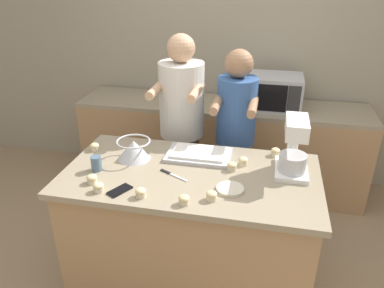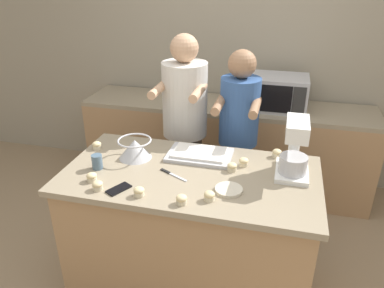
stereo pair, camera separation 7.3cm
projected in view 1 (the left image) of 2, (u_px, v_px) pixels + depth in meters
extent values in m
plane|color=#937A5B|center=(191.00, 282.00, 2.76)|extent=(16.00, 16.00, 0.00)
cube|color=gray|center=(229.00, 49.00, 3.74)|extent=(10.00, 0.06, 2.70)
cube|color=#A87F56|center=(191.00, 234.00, 2.56)|extent=(1.54, 0.80, 0.89)
cube|color=gray|center=(191.00, 175.00, 2.36)|extent=(1.61, 0.85, 0.04)
cube|color=#A87F56|center=(221.00, 147.00, 3.83)|extent=(2.80, 0.60, 0.86)
cube|color=gray|center=(222.00, 106.00, 3.63)|extent=(2.80, 0.60, 0.04)
cylinder|color=brown|center=(183.00, 179.00, 3.24)|extent=(0.28, 0.28, 0.87)
cylinder|color=silver|center=(182.00, 100.00, 2.93)|extent=(0.35, 0.35, 0.59)
sphere|color=tan|center=(181.00, 48.00, 2.76)|extent=(0.21, 0.21, 0.21)
cylinder|color=tan|center=(156.00, 89.00, 2.75)|extent=(0.06, 0.34, 0.06)
cylinder|color=tan|center=(196.00, 92.00, 2.70)|extent=(0.06, 0.34, 0.06)
cylinder|color=#33384C|center=(232.00, 186.00, 3.17)|extent=(0.24, 0.24, 0.84)
cylinder|color=#335693|center=(236.00, 111.00, 2.87)|extent=(0.30, 0.30, 0.52)
sphere|color=#936B4C|center=(239.00, 63.00, 2.71)|extent=(0.21, 0.21, 0.21)
cylinder|color=#936B4C|center=(217.00, 104.00, 2.70)|extent=(0.06, 0.34, 0.06)
cylinder|color=#936B4C|center=(253.00, 106.00, 2.65)|extent=(0.06, 0.34, 0.06)
cube|color=white|center=(291.00, 170.00, 2.36)|extent=(0.20, 0.30, 0.03)
cylinder|color=white|center=(293.00, 143.00, 2.40)|extent=(0.07, 0.07, 0.23)
cube|color=white|center=(297.00, 127.00, 2.21)|extent=(0.13, 0.26, 0.10)
cylinder|color=#BCBCC1|center=(292.00, 163.00, 2.29)|extent=(0.17, 0.17, 0.11)
cone|color=#BCBCC1|center=(134.00, 150.00, 2.50)|extent=(0.22, 0.22, 0.13)
torus|color=#BCBCC1|center=(133.00, 141.00, 2.47)|extent=(0.23, 0.23, 0.01)
cube|color=#BCBCC1|center=(199.00, 155.00, 2.54)|extent=(0.43, 0.28, 0.02)
cube|color=white|center=(199.00, 152.00, 2.53)|extent=(0.35, 0.22, 0.02)
cube|color=#B7B7BC|center=(271.00, 91.00, 3.47)|extent=(0.55, 0.39, 0.31)
cube|color=black|center=(265.00, 98.00, 3.31)|extent=(0.37, 0.01, 0.25)
cube|color=#2D2D2D|center=(294.00, 100.00, 3.26)|extent=(0.11, 0.01, 0.25)
cube|color=black|center=(120.00, 190.00, 2.16)|extent=(0.13, 0.16, 0.01)
cube|color=black|center=(120.00, 190.00, 2.16)|extent=(0.12, 0.14, 0.00)
cylinder|color=slate|center=(96.00, 163.00, 2.36)|extent=(0.07, 0.07, 0.10)
cylinder|color=beige|center=(230.00, 189.00, 2.16)|extent=(0.16, 0.16, 0.02)
cube|color=#BCBCC1|center=(179.00, 177.00, 2.29)|extent=(0.13, 0.08, 0.01)
cube|color=black|center=(166.00, 172.00, 2.36)|extent=(0.08, 0.05, 0.01)
cylinder|color=beige|center=(184.00, 202.00, 2.04)|extent=(0.06, 0.06, 0.03)
ellipsoid|color=beige|center=(184.00, 198.00, 2.03)|extent=(0.06, 0.06, 0.04)
cylinder|color=beige|center=(232.00, 168.00, 2.37)|extent=(0.06, 0.06, 0.03)
ellipsoid|color=beige|center=(232.00, 165.00, 2.36)|extent=(0.06, 0.06, 0.04)
cylinder|color=beige|center=(141.00, 195.00, 2.10)|extent=(0.06, 0.06, 0.03)
ellipsoid|color=beige|center=(141.00, 191.00, 2.09)|extent=(0.06, 0.06, 0.04)
cylinder|color=beige|center=(211.00, 198.00, 2.07)|extent=(0.06, 0.06, 0.03)
ellipsoid|color=beige|center=(212.00, 194.00, 2.06)|extent=(0.06, 0.06, 0.04)
cylinder|color=beige|center=(243.00, 163.00, 2.44)|extent=(0.06, 0.06, 0.03)
ellipsoid|color=beige|center=(243.00, 160.00, 2.43)|extent=(0.06, 0.06, 0.04)
cylinder|color=beige|center=(275.00, 154.00, 2.56)|extent=(0.06, 0.06, 0.03)
ellipsoid|color=beige|center=(276.00, 150.00, 2.55)|extent=(0.06, 0.06, 0.04)
cylinder|color=beige|center=(99.00, 189.00, 2.15)|extent=(0.06, 0.06, 0.03)
ellipsoid|color=beige|center=(98.00, 186.00, 2.14)|extent=(0.06, 0.06, 0.04)
cylinder|color=beige|center=(92.00, 181.00, 2.24)|extent=(0.06, 0.06, 0.03)
ellipsoid|color=beige|center=(92.00, 177.00, 2.22)|extent=(0.06, 0.06, 0.04)
cylinder|color=beige|center=(95.00, 149.00, 2.63)|extent=(0.06, 0.06, 0.03)
ellipsoid|color=beige|center=(94.00, 146.00, 2.62)|extent=(0.06, 0.06, 0.04)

